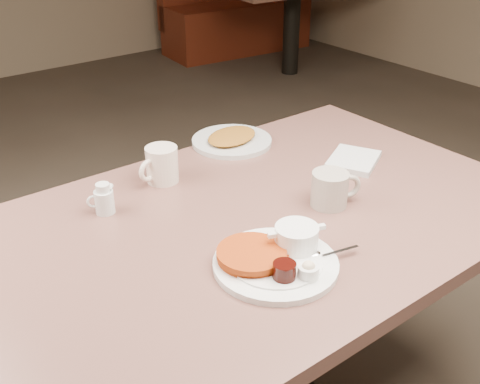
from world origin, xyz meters
TOP-DOWN VIEW (x-y plane):
  - diner_table at (0.00, 0.00)m, footprint 1.50×0.90m
  - main_plate at (-0.06, -0.19)m, footprint 0.36×0.35m
  - coffee_mug_near at (0.22, -0.07)m, footprint 0.14×0.12m
  - napkin at (0.45, 0.06)m, footprint 0.20×0.19m
  - coffee_mug_far at (-0.05, 0.30)m, footprint 0.13×0.10m
  - creamer_right at (-0.25, 0.24)m, footprint 0.07×0.06m
  - hash_plate at (0.25, 0.39)m, footprint 0.32×0.32m
  - booth_back_right at (2.64, 3.45)m, footprint 1.50×1.71m

SIDE VIEW (x-z plane):
  - booth_back_right at x=2.64m, z-range -0.15..0.97m
  - diner_table at x=0.00m, z-range 0.21..0.96m
  - napkin at x=0.45m, z-range 0.75..0.77m
  - hash_plate at x=0.25m, z-range 0.75..0.78m
  - main_plate at x=-0.06m, z-range 0.74..0.81m
  - creamer_right at x=-0.25m, z-range 0.75..0.83m
  - coffee_mug_near at x=0.22m, z-range 0.75..0.84m
  - coffee_mug_far at x=-0.05m, z-range 0.75..0.85m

